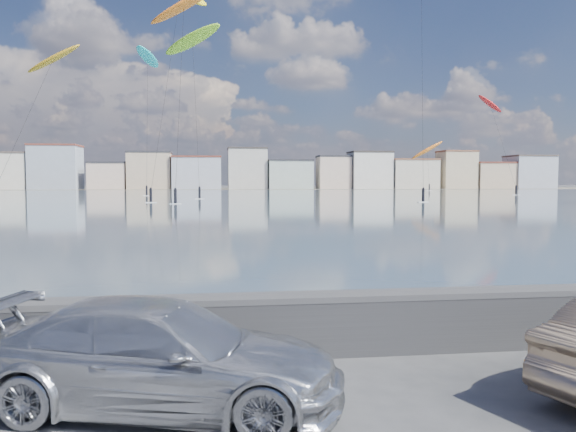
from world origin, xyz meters
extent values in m
cube|color=#344E5C|center=(0.00, 91.50, 0.01)|extent=(500.00, 177.00, 0.00)
cube|color=#4C473D|center=(0.00, 200.00, 0.01)|extent=(500.00, 60.00, 0.00)
cube|color=#28282B|center=(0.00, 2.70, 0.45)|extent=(400.00, 0.35, 0.90)
cylinder|color=#28282B|center=(0.00, 2.70, 0.90)|extent=(400.00, 0.36, 0.36)
cube|color=silver|center=(-66.00, 186.00, 5.75)|extent=(13.00, 11.00, 11.50)
cube|color=#4C423D|center=(-66.00, 186.00, 11.80)|extent=(13.26, 11.22, 0.60)
cube|color=#9EA8B7|center=(-51.50, 186.00, 7.00)|extent=(15.00, 12.00, 14.00)
cube|color=brown|center=(-51.50, 186.00, 14.30)|extent=(15.30, 12.24, 0.60)
cube|color=beige|center=(-35.00, 186.00, 4.25)|extent=(12.00, 10.00, 8.50)
cube|color=#2D2D33|center=(-35.00, 186.00, 8.80)|extent=(12.24, 10.20, 0.60)
cube|color=#CCB293|center=(-21.50, 186.00, 6.00)|extent=(14.00, 11.00, 12.00)
cube|color=#2D2D33|center=(-21.50, 186.00, 12.30)|extent=(14.28, 11.22, 0.60)
cube|color=#B2B7C6|center=(-6.00, 186.00, 5.25)|extent=(16.00, 13.00, 10.50)
cube|color=brown|center=(-6.00, 186.00, 10.80)|extent=(16.32, 13.26, 0.60)
cube|color=beige|center=(11.00, 186.00, 6.75)|extent=(13.00, 10.00, 13.50)
cube|color=#383330|center=(11.00, 186.00, 13.80)|extent=(13.26, 10.20, 0.60)
cube|color=#B7C6BC|center=(25.50, 186.00, 4.75)|extent=(15.00, 12.00, 9.50)
cube|color=#2D2D33|center=(25.50, 186.00, 9.80)|extent=(15.30, 12.24, 0.60)
cube|color=beige|center=(41.00, 186.00, 5.50)|extent=(11.00, 9.00, 11.00)
cube|color=#2D2D33|center=(41.00, 186.00, 11.30)|extent=(11.22, 9.18, 0.60)
cube|color=white|center=(54.00, 186.00, 6.25)|extent=(14.00, 11.00, 12.50)
cube|color=#383330|center=(54.00, 186.00, 12.80)|extent=(14.28, 11.22, 0.60)
cube|color=beige|center=(69.50, 186.00, 5.00)|extent=(16.00, 12.00, 10.00)
cube|color=brown|center=(69.50, 186.00, 10.30)|extent=(16.32, 12.24, 0.60)
cube|color=beige|center=(86.00, 186.00, 6.50)|extent=(12.00, 10.00, 13.00)
cube|color=brown|center=(86.00, 186.00, 13.30)|extent=(12.24, 10.20, 0.60)
cube|color=#CCB293|center=(99.50, 186.00, 4.50)|extent=(14.00, 11.00, 9.00)
cube|color=brown|center=(99.50, 186.00, 9.30)|extent=(14.28, 11.22, 0.60)
cube|color=#B2B7C6|center=(114.00, 186.00, 5.75)|extent=(15.00, 12.00, 11.50)
cube|color=#4C423D|center=(114.00, 186.00, 11.80)|extent=(15.30, 12.24, 0.60)
imported|color=silver|center=(-1.01, 0.94, 0.67)|extent=(4.92, 2.97, 1.33)
ellipsoid|color=#BF8C19|center=(-20.26, 68.92, 18.22)|extent=(7.56, 4.09, 4.53)
cylinder|color=black|center=(-21.42, 61.44, 9.76)|extent=(2.35, 14.99, 16.94)
ellipsoid|color=red|center=(59.81, 111.14, 19.67)|extent=(7.50, 4.66, 4.28)
cube|color=white|center=(59.07, 98.23, 0.05)|extent=(1.40, 0.42, 0.08)
cylinder|color=black|center=(59.07, 98.23, 0.95)|extent=(0.36, 0.36, 1.70)
sphere|color=black|center=(59.07, 98.23, 1.85)|extent=(0.28, 0.28, 0.28)
cylinder|color=black|center=(59.44, 104.68, 10.48)|extent=(0.78, 12.94, 18.38)
ellipsoid|color=orange|center=(63.19, 155.95, 12.05)|extent=(10.44, 3.40, 6.82)
cube|color=white|center=(60.31, 146.62, 0.05)|extent=(1.40, 0.42, 0.08)
cylinder|color=black|center=(60.31, 146.62, 0.95)|extent=(0.36, 0.36, 1.70)
sphere|color=black|center=(60.31, 146.62, 1.85)|extent=(0.28, 0.28, 0.28)
cylinder|color=black|center=(61.75, 151.29, 6.68)|extent=(2.91, 9.36, 10.77)
ellipsoid|color=#19BFBF|center=(-13.20, 109.81, 27.42)|extent=(5.11, 10.30, 3.26)
cube|color=white|center=(-12.88, 101.75, 0.05)|extent=(1.40, 0.42, 0.08)
cylinder|color=black|center=(-12.88, 101.75, 0.95)|extent=(0.36, 0.36, 1.70)
sphere|color=black|center=(-12.88, 101.75, 1.85)|extent=(0.28, 0.28, 0.28)
cylinder|color=black|center=(-13.04, 105.78, 14.36)|extent=(0.36, 8.09, 26.13)
cube|color=white|center=(26.98, 64.73, 0.05)|extent=(1.40, 0.42, 0.08)
cylinder|color=black|center=(26.98, 64.73, 0.95)|extent=(0.36, 0.36, 1.70)
sphere|color=black|center=(26.98, 64.73, 1.85)|extent=(0.28, 0.28, 0.28)
cylinder|color=black|center=(28.87, 70.74, 18.28)|extent=(3.81, 12.05, 33.96)
ellipsoid|color=orange|center=(-4.34, 75.79, 27.56)|extent=(10.40, 4.63, 6.19)
cube|color=white|center=(-5.00, 63.30, 0.05)|extent=(1.40, 0.42, 0.08)
cylinder|color=black|center=(-5.00, 63.30, 0.95)|extent=(0.36, 0.36, 1.70)
sphere|color=black|center=(-5.00, 63.30, 1.85)|extent=(0.28, 0.28, 0.28)
cylinder|color=black|center=(-4.67, 69.54, 14.43)|extent=(0.69, 12.52, 26.28)
ellipsoid|color=#8CD826|center=(-3.79, 93.29, 27.11)|extent=(11.03, 6.57, 6.40)
cube|color=white|center=(-2.56, 81.85, 0.05)|extent=(1.40, 0.42, 0.08)
cylinder|color=black|center=(-2.56, 81.85, 0.95)|extent=(0.36, 0.36, 1.70)
sphere|color=black|center=(-2.56, 81.85, 1.85)|extent=(0.28, 0.28, 0.28)
cylinder|color=black|center=(-3.18, 87.57, 14.21)|extent=(1.26, 11.47, 25.82)
cube|color=white|center=(-8.43, 67.92, 0.05)|extent=(1.40, 0.42, 0.08)
cylinder|color=black|center=(-8.43, 67.92, 0.95)|extent=(0.36, 0.36, 1.70)
sphere|color=black|center=(-8.43, 67.92, 1.85)|extent=(0.28, 0.28, 0.28)
cylinder|color=black|center=(-6.77, 74.97, 16.32)|extent=(3.36, 14.13, 30.05)
camera|label=1|loc=(-0.33, -6.09, 2.84)|focal=35.00mm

